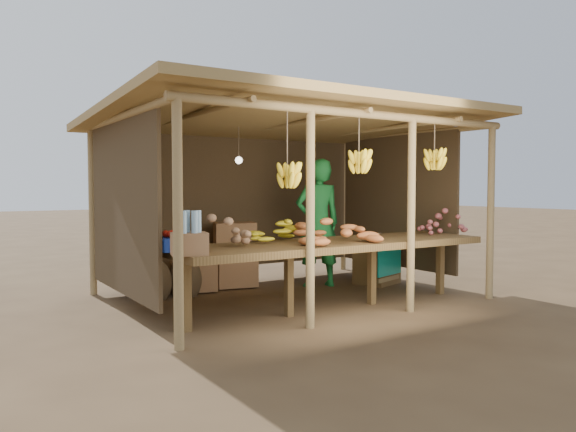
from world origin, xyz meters
TOP-DOWN VIEW (x-y plane):
  - ground at (0.00, 0.00)m, footprint 60.00×60.00m
  - stall_structure at (0.01, -0.07)m, footprint 4.70×3.50m
  - counter at (0.00, -0.95)m, footprint 3.90×1.05m
  - potato_heap at (-1.49, -0.98)m, footprint 0.98×0.74m
  - sweet_potato_heap at (-0.12, -1.07)m, footprint 1.23×0.86m
  - onion_heap at (1.85, -0.86)m, footprint 0.89×0.66m
  - banana_pile at (-0.50, -0.64)m, footprint 0.76×0.59m
  - tomato_basin at (-1.90, -0.86)m, footprint 0.38×0.38m
  - bottle_box at (-1.90, -1.27)m, footprint 0.38×0.34m
  - vendor at (0.76, 0.39)m, footprint 0.75×0.58m
  - tarp_crate at (1.63, 0.10)m, footprint 0.77×0.71m
  - carton_stack at (-0.49, 0.96)m, footprint 1.29×0.59m
  - burlap_sacks at (-1.33, 0.75)m, footprint 0.87×0.45m

SIDE VIEW (x-z plane):
  - ground at x=0.00m, z-range 0.00..0.00m
  - burlap_sacks at x=-1.33m, z-range -0.04..0.57m
  - tarp_crate at x=1.63m, z-range -0.07..0.69m
  - carton_stack at x=-0.49m, z-range -0.05..0.85m
  - counter at x=0.00m, z-range 0.34..1.14m
  - tomato_basin at x=-1.90m, z-range 0.78..0.98m
  - vendor at x=0.76m, z-range 0.00..1.82m
  - bottle_box at x=-1.90m, z-range 0.75..1.16m
  - banana_pile at x=-0.50m, z-range 0.80..1.15m
  - onion_heap at x=1.85m, z-range 0.80..1.16m
  - potato_heap at x=-1.49m, z-range 0.80..1.16m
  - sweet_potato_heap at x=-0.12m, z-range 0.80..1.16m
  - stall_structure at x=0.01m, z-range 0.69..3.13m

